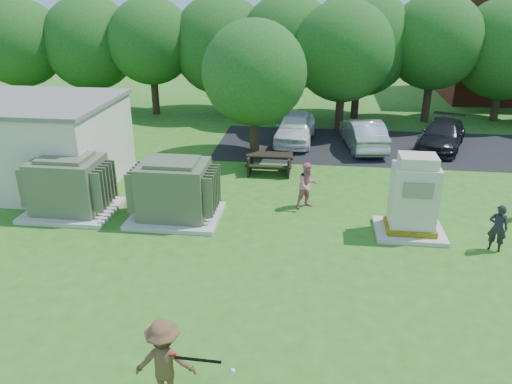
# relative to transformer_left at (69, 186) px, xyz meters

# --- Properties ---
(ground) EXTENTS (120.00, 120.00, 0.00)m
(ground) POSITION_rel_transformer_left_xyz_m (6.50, -4.50, -0.97)
(ground) COLOR #2D6619
(ground) RESTS_ON ground
(parking_strip) EXTENTS (20.00, 6.00, 0.01)m
(parking_strip) POSITION_rel_transformer_left_xyz_m (13.50, 9.00, -0.96)
(parking_strip) COLOR #232326
(parking_strip) RESTS_ON ground
(transformer_left) EXTENTS (3.00, 2.40, 2.07)m
(transformer_left) POSITION_rel_transformer_left_xyz_m (0.00, 0.00, 0.00)
(transformer_left) COLOR beige
(transformer_left) RESTS_ON ground
(transformer_right) EXTENTS (3.00, 2.40, 2.07)m
(transformer_right) POSITION_rel_transformer_left_xyz_m (3.70, 0.00, 0.00)
(transformer_right) COLOR beige
(transformer_right) RESTS_ON ground
(generator_cabinet) EXTENTS (2.14, 1.75, 2.61)m
(generator_cabinet) POSITION_rel_transformer_left_xyz_m (11.38, -0.19, 0.17)
(generator_cabinet) COLOR beige
(generator_cabinet) RESTS_ON ground
(picnic_table) EXTENTS (1.91, 1.43, 0.82)m
(picnic_table) POSITION_rel_transformer_left_xyz_m (6.42, 4.81, -0.46)
(picnic_table) COLOR black
(picnic_table) RESTS_ON ground
(batter) EXTENTS (1.20, 0.78, 1.76)m
(batter) POSITION_rel_transformer_left_xyz_m (5.70, -7.83, -0.09)
(batter) COLOR brown
(batter) RESTS_ON ground
(person_by_generator) EXTENTS (0.63, 0.53, 1.47)m
(person_by_generator) POSITION_rel_transformer_left_xyz_m (13.73, -1.00, -0.23)
(person_by_generator) COLOR black
(person_by_generator) RESTS_ON ground
(person_at_picnic) EXTENTS (1.02, 0.97, 1.66)m
(person_at_picnic) POSITION_rel_transformer_left_xyz_m (8.08, 1.42, -0.14)
(person_at_picnic) COLOR #D57185
(person_at_picnic) RESTS_ON ground
(car_white) EXTENTS (2.05, 4.51, 1.50)m
(car_white) POSITION_rel_transformer_left_xyz_m (7.25, 9.36, -0.22)
(car_white) COLOR white
(car_white) RESTS_ON ground
(car_silver_a) EXTENTS (2.13, 4.55, 1.44)m
(car_silver_a) POSITION_rel_transformer_left_xyz_m (10.55, 8.74, -0.25)
(car_silver_a) COLOR #A9AAAE
(car_silver_a) RESTS_ON ground
(car_dark) EXTENTS (3.26, 4.87, 1.31)m
(car_dark) POSITION_rel_transformer_left_xyz_m (14.33, 9.25, -0.31)
(car_dark) COLOR black
(car_dark) RESTS_ON ground
(batting_equipment) EXTENTS (1.33, 0.20, 0.21)m
(batting_equipment) POSITION_rel_transformer_left_xyz_m (6.38, -8.00, 0.16)
(batting_equipment) COLOR black
(batting_equipment) RESTS_ON ground
(tree_row) EXTENTS (41.30, 13.30, 7.30)m
(tree_row) POSITION_rel_transformer_left_xyz_m (8.25, 14.00, 3.18)
(tree_row) COLOR #47301E
(tree_row) RESTS_ON ground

